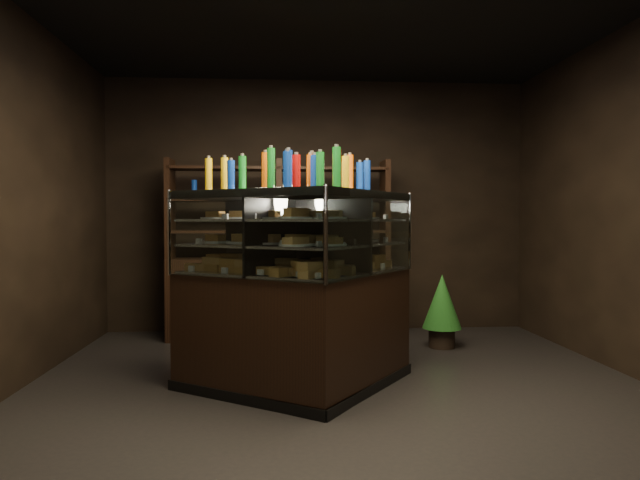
# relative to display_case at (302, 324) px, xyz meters

# --- Properties ---
(ground) EXTENTS (5.00, 5.00, 0.00)m
(ground) POSITION_rel_display_case_xyz_m (0.30, -0.05, -0.52)
(ground) COLOR black
(ground) RESTS_ON ground
(room_shell) EXTENTS (5.02, 5.02, 3.01)m
(room_shell) POSITION_rel_display_case_xyz_m (0.30, -0.05, 1.42)
(room_shell) COLOR black
(room_shell) RESTS_ON ground
(display_case) EXTENTS (2.01, 1.58, 1.56)m
(display_case) POSITION_rel_display_case_xyz_m (0.00, 0.00, 0.00)
(display_case) COLOR black
(display_case) RESTS_ON ground
(food_display) EXTENTS (1.57, 1.14, 0.48)m
(food_display) POSITION_rel_display_case_xyz_m (0.00, -0.01, 0.65)
(food_display) COLOR #C09445
(food_display) RESTS_ON display_case
(bottles_top) EXTENTS (1.39, 1.01, 0.30)m
(bottles_top) POSITION_rel_display_case_xyz_m (-0.00, 0.00, 1.18)
(bottles_top) COLOR black
(bottles_top) RESTS_ON display_case
(potted_conifer) EXTENTS (0.40, 0.40, 0.87)m
(potted_conifer) POSITION_rel_display_case_xyz_m (1.51, 1.38, -0.02)
(potted_conifer) COLOR black
(potted_conifer) RESTS_ON ground
(back_shelving) EXTENTS (2.47, 0.43, 2.00)m
(back_shelving) POSITION_rel_display_case_xyz_m (-0.18, 2.00, 0.09)
(back_shelving) COLOR black
(back_shelving) RESTS_ON ground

